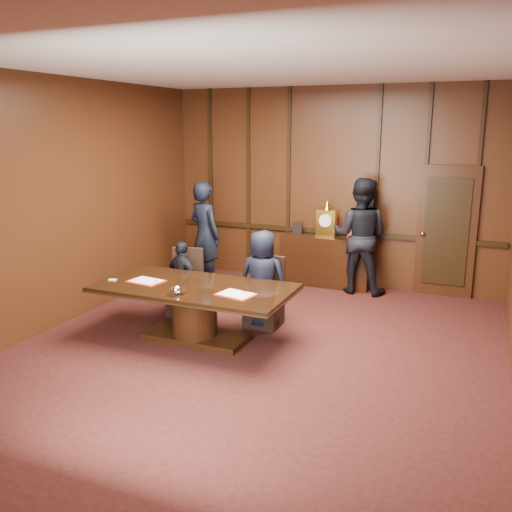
{
  "coord_description": "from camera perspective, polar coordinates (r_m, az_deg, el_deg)",
  "views": [
    {
      "loc": [
        2.53,
        -5.93,
        2.81
      ],
      "look_at": [
        -0.33,
        0.82,
        1.05
      ],
      "focal_mm": 38.0,
      "sensor_mm": 36.0,
      "label": 1
    }
  ],
  "objects": [
    {
      "name": "room",
      "position": [
        6.63,
        0.82,
        4.07
      ],
      "size": [
        7.0,
        7.04,
        3.5
      ],
      "color": "black",
      "rests_on": "ground"
    },
    {
      "name": "sideboard",
      "position": [
        9.81,
        7.34,
        -0.32
      ],
      "size": [
        1.6,
        0.45,
        1.54
      ],
      "color": "black",
      "rests_on": "ground"
    },
    {
      "name": "conference_table",
      "position": [
        7.29,
        -6.47,
        -4.99
      ],
      "size": [
        2.62,
        1.32,
        0.76
      ],
      "color": "black",
      "rests_on": "ground"
    },
    {
      "name": "folder_left",
      "position": [
        7.48,
        -11.48,
        -2.6
      ],
      "size": [
        0.5,
        0.39,
        0.02
      ],
      "rotation": [
        0.0,
        0.0,
        -0.14
      ],
      "color": "#B12A10",
      "rests_on": "conference_table"
    },
    {
      "name": "folder_right",
      "position": [
        6.77,
        -2.1,
        -4.06
      ],
      "size": [
        0.52,
        0.42,
        0.02
      ],
      "rotation": [
        0.0,
        0.0,
        -0.2
      ],
      "color": "#B12A10",
      "rests_on": "conference_table"
    },
    {
      "name": "inkstand",
      "position": [
        6.82,
        -8.39,
        -3.65
      ],
      "size": [
        0.2,
        0.14,
        0.12
      ],
      "color": "white",
      "rests_on": "conference_table"
    },
    {
      "name": "notepad",
      "position": [
        7.66,
        -14.87,
        -2.44
      ],
      "size": [
        0.11,
        0.09,
        0.01
      ],
      "primitive_type": "cube",
      "rotation": [
        0.0,
        0.0,
        0.16
      ],
      "color": "#D8C569",
      "rests_on": "conference_table"
    },
    {
      "name": "chair_left",
      "position": [
        8.39,
        -7.43,
        -4.08
      ],
      "size": [
        0.58,
        0.58,
        0.99
      ],
      "rotation": [
        0.0,
        0.0,
        0.24
      ],
      "color": "black",
      "rests_on": "ground"
    },
    {
      "name": "chair_right",
      "position": [
        7.84,
        0.89,
        -5.24
      ],
      "size": [
        0.49,
        0.49,
        0.99
      ],
      "rotation": [
        0.0,
        0.0,
        0.02
      ],
      "color": "black",
      "rests_on": "ground"
    },
    {
      "name": "signatory_left",
      "position": [
        8.24,
        -7.71,
        -2.39
      ],
      "size": [
        0.72,
        0.48,
        1.14
      ],
      "primitive_type": "imported",
      "rotation": [
        0.0,
        0.0,
        2.82
      ],
      "color": "black",
      "rests_on": "ground"
    },
    {
      "name": "signatory_right",
      "position": [
        7.64,
        0.69,
        -2.48
      ],
      "size": [
        0.72,
        0.49,
        1.41
      ],
      "primitive_type": "imported",
      "rotation": [
        0.0,
        0.0,
        3.21
      ],
      "color": "black",
      "rests_on": "ground"
    },
    {
      "name": "witness_left",
      "position": [
        9.55,
        -5.41,
        2.16
      ],
      "size": [
        0.81,
        0.67,
        1.89
      ],
      "primitive_type": "imported",
      "rotation": [
        0.0,
        0.0,
        2.76
      ],
      "color": "black",
      "rests_on": "ground"
    },
    {
      "name": "witness_right",
      "position": [
        9.4,
        10.9,
        2.09
      ],
      "size": [
        0.97,
        0.76,
        1.98
      ],
      "primitive_type": "imported",
      "rotation": [
        0.0,
        0.0,
        3.13
      ],
      "color": "black",
      "rests_on": "ground"
    }
  ]
}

